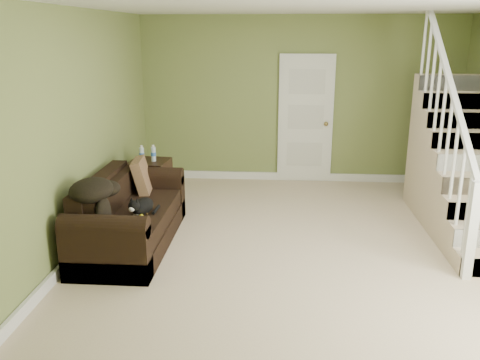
% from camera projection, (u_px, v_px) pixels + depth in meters
% --- Properties ---
extents(floor, '(5.00, 5.50, 0.01)m').
position_uv_depth(floor, '(305.00, 248.00, 5.74)').
color(floor, '#C3A78D').
rests_on(floor, ground).
extents(ceiling, '(5.00, 5.50, 0.01)m').
position_uv_depth(ceiling, '(314.00, 5.00, 5.00)').
color(ceiling, white).
rests_on(ceiling, wall_back).
extents(wall_back, '(5.00, 0.04, 2.60)m').
position_uv_depth(wall_back, '(300.00, 100.00, 8.00)').
color(wall_back, olive).
rests_on(wall_back, floor).
extents(wall_front, '(5.00, 0.04, 2.60)m').
position_uv_depth(wall_front, '(338.00, 234.00, 2.74)').
color(wall_front, olive).
rests_on(wall_front, floor).
extents(wall_left, '(0.04, 5.50, 2.60)m').
position_uv_depth(wall_left, '(80.00, 131.00, 5.55)').
color(wall_left, olive).
rests_on(wall_left, floor).
extents(baseboard_back, '(5.00, 0.04, 0.12)m').
position_uv_depth(baseboard_back, '(297.00, 176.00, 8.32)').
color(baseboard_back, white).
rests_on(baseboard_back, floor).
extents(baseboard_left, '(0.04, 5.50, 0.12)m').
position_uv_depth(baseboard_left, '(92.00, 236.00, 5.90)').
color(baseboard_left, white).
rests_on(baseboard_left, floor).
extents(door, '(0.86, 0.12, 2.02)m').
position_uv_depth(door, '(306.00, 120.00, 8.04)').
color(door, white).
rests_on(door, floor).
extents(staircase, '(1.00, 2.51, 2.82)m').
position_uv_depth(staircase, '(464.00, 174.00, 6.34)').
color(staircase, '#C3A78D').
rests_on(staircase, floor).
extents(sofa, '(0.86, 2.00, 0.79)m').
position_uv_depth(sofa, '(128.00, 219.00, 5.76)').
color(sofa, black).
rests_on(sofa, floor).
extents(side_table, '(0.56, 0.56, 0.85)m').
position_uv_depth(side_table, '(150.00, 181.00, 7.16)').
color(side_table, black).
rests_on(side_table, floor).
extents(cat, '(0.27, 0.51, 0.24)m').
position_uv_depth(cat, '(142.00, 207.00, 5.50)').
color(cat, black).
rests_on(cat, sofa).
extents(banana, '(0.11, 0.18, 0.05)m').
position_uv_depth(banana, '(141.00, 217.00, 5.40)').
color(banana, yellow).
rests_on(banana, sofa).
extents(throw_pillow, '(0.28, 0.49, 0.48)m').
position_uv_depth(throw_pillow, '(143.00, 177.00, 6.32)').
color(throw_pillow, '#503020').
rests_on(throw_pillow, sofa).
extents(throw_blanket, '(0.49, 0.60, 0.23)m').
position_uv_depth(throw_blanket, '(91.00, 190.00, 5.10)').
color(throw_blanket, black).
rests_on(throw_blanket, sofa).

